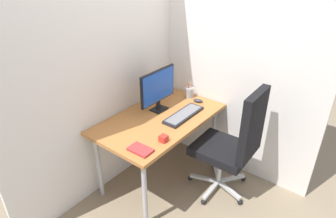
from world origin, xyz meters
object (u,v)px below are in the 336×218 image
at_px(mouse, 198,101).
at_px(notebook, 141,150).
at_px(keyboard, 184,115).
at_px(desk_clamp_accessory, 163,139).
at_px(pen_holder, 189,92).
at_px(office_chair, 234,142).
at_px(monitor, 158,88).

bearing_deg(mouse, notebook, 173.88).
height_order(keyboard, mouse, mouse).
height_order(notebook, desk_clamp_accessory, desk_clamp_accessory).
bearing_deg(pen_holder, desk_clamp_accessory, -159.43).
distance_m(mouse, notebook, 1.00).
bearing_deg(office_chair, notebook, 148.99).
relative_size(notebook, desk_clamp_accessory, 3.10).
bearing_deg(mouse, monitor, 137.28).
distance_m(pen_holder, desk_clamp_accessory, 0.88).
bearing_deg(notebook, keyboard, 3.09).
height_order(pen_holder, notebook, pen_holder).
relative_size(keyboard, mouse, 4.55).
xyz_separation_m(keyboard, desk_clamp_accessory, (-0.45, -0.11, 0.01)).
relative_size(monitor, desk_clamp_accessory, 7.54).
height_order(office_chair, notebook, office_chair).
distance_m(keyboard, desk_clamp_accessory, 0.46).
xyz_separation_m(office_chair, desk_clamp_accessory, (-0.54, 0.39, 0.16)).
distance_m(mouse, pen_holder, 0.15).
xyz_separation_m(mouse, desk_clamp_accessory, (-0.78, -0.17, 0.01)).
relative_size(office_chair, monitor, 2.42).
xyz_separation_m(pen_holder, desk_clamp_accessory, (-0.82, -0.31, -0.03)).
bearing_deg(office_chair, mouse, 66.48).
bearing_deg(monitor, mouse, -30.37).
distance_m(monitor, keyboard, 0.36).
height_order(keyboard, desk_clamp_accessory, desk_clamp_accessory).
bearing_deg(notebook, mouse, 4.68).
relative_size(mouse, pen_holder, 0.57).
distance_m(office_chair, monitor, 0.88).
distance_m(monitor, pen_holder, 0.47).
xyz_separation_m(mouse, pen_holder, (0.04, 0.14, 0.04)).
distance_m(keyboard, mouse, 0.34).
height_order(monitor, mouse, monitor).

